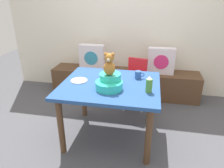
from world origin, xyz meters
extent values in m
plane|color=#4C4C51|center=(0.00, 0.00, 0.00)|extent=(8.00, 8.00, 0.00)
cube|color=silver|center=(0.00, 1.52, 1.30)|extent=(4.40, 0.10, 2.60)
cube|color=brown|center=(0.00, 1.25, 0.23)|extent=(2.60, 0.44, 0.46)
cube|color=silver|center=(-0.58, 1.23, 0.68)|extent=(0.44, 0.14, 0.44)
cylinder|color=teal|center=(-0.58, 1.16, 0.68)|extent=(0.24, 0.01, 0.24)
cube|color=silver|center=(0.62, 1.23, 0.68)|extent=(0.44, 0.14, 0.44)
cylinder|color=#E02D72|center=(0.62, 1.16, 0.68)|extent=(0.24, 0.01, 0.24)
cube|color=#264C8C|center=(0.00, 0.00, 0.72)|extent=(1.15, 1.00, 0.04)
cylinder|color=brown|center=(-0.48, -0.41, 0.35)|extent=(0.07, 0.07, 0.70)
cylinder|color=brown|center=(0.48, -0.41, 0.35)|extent=(0.07, 0.07, 0.70)
cylinder|color=brown|center=(-0.48, 0.41, 0.35)|extent=(0.07, 0.07, 0.70)
cylinder|color=brown|center=(0.48, 0.41, 0.35)|extent=(0.07, 0.07, 0.70)
cylinder|color=red|center=(0.22, 0.80, 0.51)|extent=(0.34, 0.34, 0.10)
cube|color=red|center=(0.25, 0.94, 0.67)|extent=(0.30, 0.11, 0.24)
cube|color=white|center=(0.19, 0.62, 0.58)|extent=(0.33, 0.26, 0.02)
cylinder|color=silver|center=(0.08, 0.66, 0.23)|extent=(0.03, 0.03, 0.46)
cylinder|color=silver|center=(0.36, 0.66, 0.23)|extent=(0.03, 0.03, 0.46)
cylinder|color=silver|center=(0.08, 0.94, 0.23)|extent=(0.03, 0.03, 0.46)
cylinder|color=silver|center=(0.36, 0.94, 0.23)|extent=(0.03, 0.03, 0.46)
cylinder|color=#2EC7AD|center=(0.02, -0.16, 0.79)|extent=(0.30, 0.30, 0.09)
cylinder|color=#2EC7AD|center=(0.02, -0.10, 0.86)|extent=(0.24, 0.24, 0.07)
ellipsoid|color=#AB6E2B|center=(0.02, -0.14, 0.97)|extent=(0.13, 0.11, 0.15)
sphere|color=#AB6E2B|center=(0.02, -0.14, 1.09)|extent=(0.10, 0.10, 0.10)
sphere|color=beige|center=(0.02, -0.18, 1.08)|extent=(0.04, 0.04, 0.04)
sphere|color=#AB6E2B|center=(-0.02, -0.14, 1.13)|extent=(0.04, 0.04, 0.04)
sphere|color=#AB6E2B|center=(0.05, -0.14, 1.13)|extent=(0.04, 0.04, 0.04)
cylinder|color=#4C8C33|center=(0.45, -0.15, 0.81)|extent=(0.07, 0.07, 0.15)
cone|color=white|center=(0.45, -0.15, 0.91)|extent=(0.06, 0.06, 0.03)
cylinder|color=#335999|center=(0.30, 0.22, 0.79)|extent=(0.08, 0.08, 0.09)
torus|color=#335999|center=(0.36, 0.22, 0.79)|extent=(0.06, 0.01, 0.06)
cylinder|color=white|center=(-0.05, 0.19, 0.75)|extent=(0.20, 0.20, 0.01)
cylinder|color=white|center=(-0.39, 0.00, 0.75)|extent=(0.20, 0.20, 0.01)
camera|label=1|loc=(0.44, -2.19, 1.71)|focal=33.18mm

